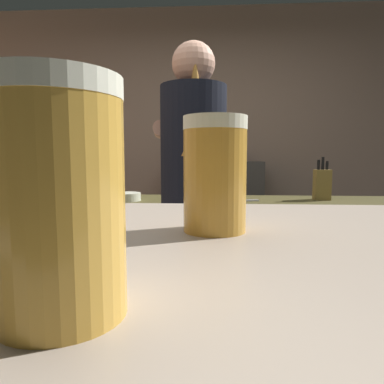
{
  "coord_description": "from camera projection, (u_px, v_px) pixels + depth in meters",
  "views": [
    {
      "loc": [
        0.14,
        -1.45,
        1.18
      ],
      "look_at": [
        0.1,
        -0.75,
        1.1
      ],
      "focal_mm": 31.64,
      "sensor_mm": 36.0,
      "label": 1
    }
  ],
  "objects": [
    {
      "name": "bottle_hot_sauce",
      "position": [
        185.0,
        152.0,
        3.32
      ],
      "size": [
        0.06,
        0.06,
        0.24
      ],
      "color": "#2C558F",
      "rests_on": "back_shelf"
    },
    {
      "name": "pint_glass_far",
      "position": [
        59.0,
        200.0,
        0.19
      ],
      "size": [
        0.07,
        0.07,
        0.14
      ],
      "color": "gold",
      "rests_on": "bar_counter"
    },
    {
      "name": "pint_glass_near",
      "position": [
        215.0,
        174.0,
        0.42
      ],
      "size": [
        0.08,
        0.08,
        0.14
      ],
      "color": "gold",
      "rests_on": "bar_counter"
    },
    {
      "name": "bottle_olive_oil",
      "position": [
        202.0,
        155.0,
        3.36
      ],
      "size": [
        0.06,
        0.06,
        0.17
      ],
      "color": "red",
      "rests_on": "back_shelf"
    },
    {
      "name": "chefs_knife",
      "position": [
        240.0,
        201.0,
        2.17
      ],
      "size": [
        0.24,
        0.08,
        0.01
      ],
      "primitive_type": "cube",
      "rotation": [
        0.0,
        0.0,
        0.22
      ],
      "color": "silver",
      "rests_on": "prep_counter"
    },
    {
      "name": "knife_block",
      "position": [
        322.0,
        184.0,
        2.23
      ],
      "size": [
        0.1,
        0.08,
        0.28
      ],
      "color": "olive",
      "rests_on": "prep_counter"
    },
    {
      "name": "prep_counter",
      "position": [
        243.0,
        266.0,
        2.26
      ],
      "size": [
        2.1,
        0.6,
        0.89
      ],
      "primitive_type": "cube",
      "color": "#4C4624",
      "rests_on": "ground"
    },
    {
      "name": "bottle_vinegar",
      "position": [
        176.0,
        153.0,
        3.42
      ],
      "size": [
        0.07,
        0.07,
        0.23
      ],
      "color": "#CCD487",
      "rests_on": "back_shelf"
    },
    {
      "name": "bartender",
      "position": [
        194.0,
        187.0,
        1.77
      ],
      "size": [
        0.46,
        0.53,
        1.76
      ],
      "rotation": [
        0.0,
        0.0,
        1.72
      ],
      "color": "#372736",
      "rests_on": "ground"
    },
    {
      "name": "wall_back",
      "position": [
        199.0,
        141.0,
        3.61
      ],
      "size": [
        5.2,
        0.1,
        2.7
      ],
      "primitive_type": "cube",
      "color": "gray",
      "rests_on": "ground"
    },
    {
      "name": "back_shelf",
      "position": [
        213.0,
        218.0,
        3.41
      ],
      "size": [
        0.96,
        0.36,
        1.13
      ],
      "primitive_type": "cube",
      "color": "#3C3A39",
      "rests_on": "ground"
    },
    {
      "name": "mixing_bowl",
      "position": [
        126.0,
        197.0,
        2.19
      ],
      "size": [
        0.19,
        0.19,
        0.05
      ],
      "primitive_type": "cylinder",
      "color": "beige",
      "rests_on": "prep_counter"
    }
  ]
}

